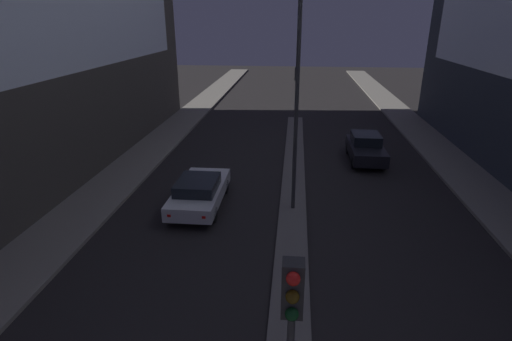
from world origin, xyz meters
TOP-DOWN VIEW (x-y plane):
  - median_strip at (0.00, 15.30)m, footprint 1.13×28.60m
  - traffic_light_near at (0.00, 2.61)m, footprint 0.32×0.42m
  - traffic_light_mid at (0.00, 25.78)m, footprint 0.32×0.42m
  - street_lamp at (0.00, 13.22)m, footprint 0.47×0.47m
  - car_left_lane at (-4.00, 13.16)m, footprint 1.92×4.53m
  - car_right_lane at (4.00, 19.84)m, footprint 1.79×4.11m

SIDE VIEW (x-z plane):
  - median_strip at x=0.00m, z-range 0.00..0.10m
  - car_left_lane at x=-4.00m, z-range 0.03..1.38m
  - car_right_lane at x=4.00m, z-range 0.01..1.53m
  - traffic_light_near at x=0.00m, z-range 1.14..5.53m
  - traffic_light_mid at x=0.00m, z-range 1.14..5.53m
  - street_lamp at x=0.00m, z-range 1.35..11.13m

